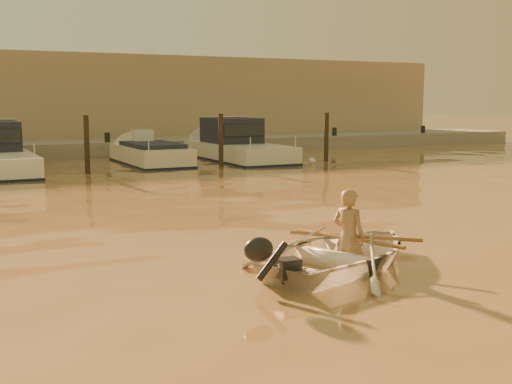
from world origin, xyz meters
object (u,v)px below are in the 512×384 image
dinghy (345,252)px  moored_boat_4 (238,145)px  moored_boat_3 (151,158)px  waterfront_building (36,102)px  person (349,237)px

dinghy → moored_boat_4: size_ratio=0.45×
moored_boat_3 → moored_boat_4: size_ratio=0.79×
moored_boat_3 → waterfront_building: waterfront_building is taller
person → dinghy: bearing=90.0°
dinghy → waterfront_building: 27.65m
moored_boat_4 → dinghy: bearing=-109.7°
moored_boat_4 → waterfront_building: waterfront_building is taller
moored_boat_3 → moored_boat_4: 3.83m
person → waterfront_building: size_ratio=0.03×
dinghy → person: size_ratio=2.22×
dinghy → moored_boat_4: 17.60m
moored_boat_4 → person: bearing=-109.5°
dinghy → moored_boat_3: moored_boat_3 is taller
dinghy → moored_boat_3: bearing=-32.2°
waterfront_building → dinghy: bearing=-88.8°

